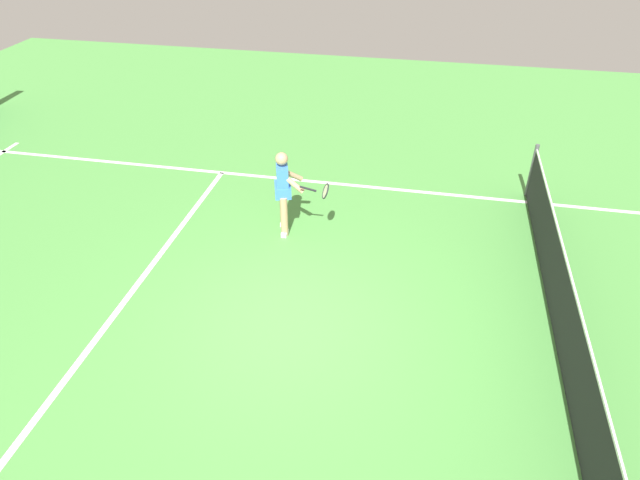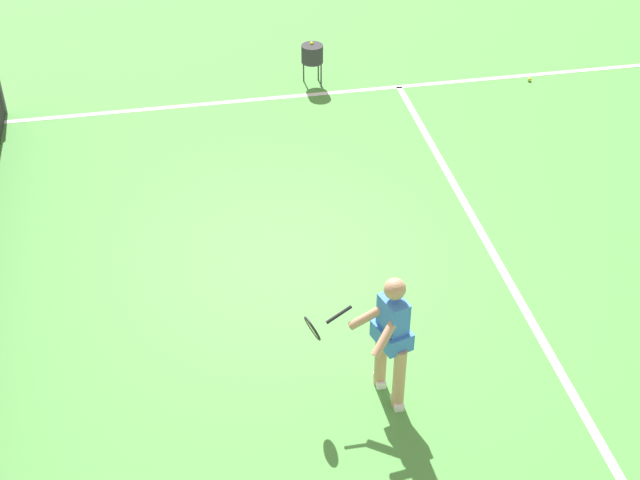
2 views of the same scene
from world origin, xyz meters
TOP-DOWN VIEW (x-y plane):
  - ground_plane at (0.00, 0.00)m, footprint 27.21×27.21m
  - service_line_marking at (0.00, -2.59)m, footprint 8.72×0.10m
  - sideline_right_marking at (4.36, 0.00)m, footprint 0.10×18.93m
  - tennis_player at (-2.42, -0.65)m, footprint 0.65×1.08m
  - tennis_ball_mid at (4.15, -4.82)m, footprint 0.07×0.07m
  - ball_hopper at (4.74, -1.19)m, footprint 0.36×0.36m

SIDE VIEW (x-z plane):
  - ground_plane at x=0.00m, z-range 0.00..0.00m
  - service_line_marking at x=0.00m, z-range 0.00..0.01m
  - sideline_right_marking at x=4.36m, z-range 0.00..0.01m
  - tennis_ball_mid at x=4.15m, z-range 0.00..0.07m
  - ball_hopper at x=4.74m, z-range 0.17..0.92m
  - tennis_player at x=-2.42m, z-range 0.07..1.62m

